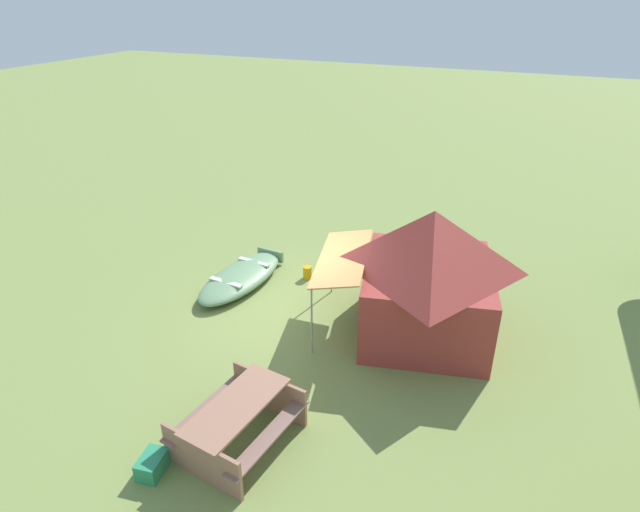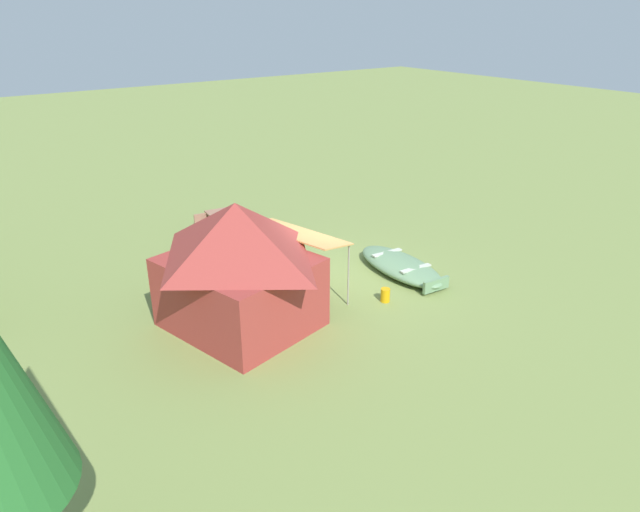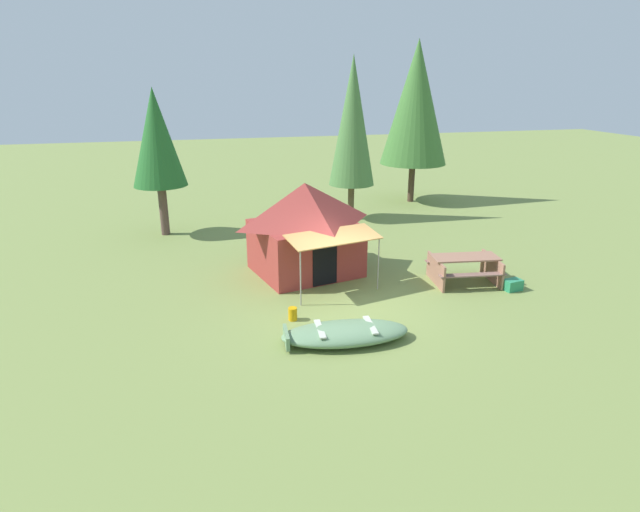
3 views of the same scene
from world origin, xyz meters
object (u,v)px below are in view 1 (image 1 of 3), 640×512
picnic_table (238,419)px  cooler_box (152,465)px  beached_rowboat (241,277)px  fuel_can (307,272)px  canvas_cabin_tent (428,272)px

picnic_table → cooler_box: (1.04, -0.88, -0.34)m
beached_rowboat → picnic_table: size_ratio=1.44×
cooler_box → fuel_can: fuel_can is taller
canvas_cabin_tent → cooler_box: 6.13m
canvas_cabin_tent → picnic_table: canvas_cabin_tent is taller
picnic_table → beached_rowboat: bearing=-149.1°
picnic_table → cooler_box: picnic_table is taller
cooler_box → fuel_can: 6.34m
beached_rowboat → fuel_can: (-0.92, 1.36, -0.04)m
beached_rowboat → picnic_table: bearing=30.9°
picnic_table → fuel_can: bearing=-166.6°
canvas_cabin_tent → beached_rowboat: bearing=-91.4°
cooler_box → fuel_can: (-6.33, -0.38, 0.01)m
canvas_cabin_tent → cooler_box: (5.29, -2.81, -1.27)m
canvas_cabin_tent → cooler_box: canvas_cabin_tent is taller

